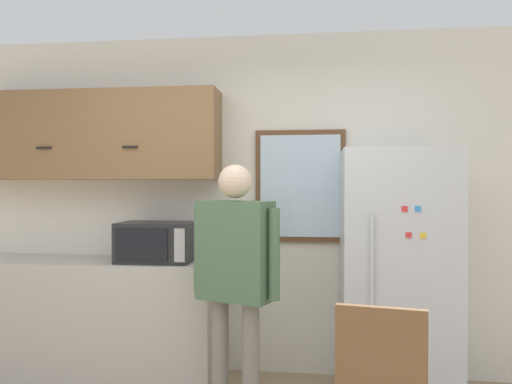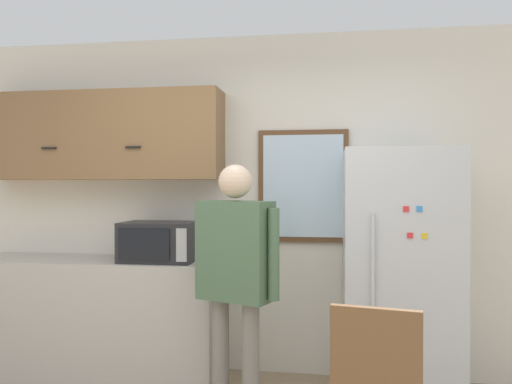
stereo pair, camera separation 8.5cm
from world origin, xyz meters
The scene contains 7 objects.
back_wall centered at (0.00, 1.93, 1.35)m, with size 6.00×0.06×2.70m.
counter centered at (-1.21, 1.62, 0.46)m, with size 1.98×0.55×0.92m.
upper_cabinets centered at (-1.21, 1.73, 1.90)m, with size 1.98×0.36×0.70m.
microwave centered at (-0.67, 1.58, 1.07)m, with size 0.55×0.38×0.30m.
person centered at (0.02, 1.07, 1.00)m, with size 0.59×0.38×1.63m.
refrigerator centered at (1.10, 1.55, 0.88)m, with size 0.77×0.71×1.75m.
window centered at (0.41, 1.88, 1.49)m, with size 0.71×0.05×0.88m.
Camera 1 is at (0.54, -2.07, 1.50)m, focal length 35.00 mm.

